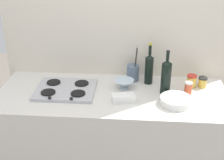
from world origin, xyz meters
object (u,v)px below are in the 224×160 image
at_px(mixing_bowl, 124,84).
at_px(condiment_jar_rear, 191,81).
at_px(wine_bottle_mid_left, 166,76).
at_px(wine_bottle_leftmost, 149,68).
at_px(condiment_jar_spare, 203,82).
at_px(stovetop_hob, 66,89).
at_px(butter_dish, 123,98).
at_px(utensil_crock, 133,72).
at_px(condiment_jar_front, 188,88).
at_px(plate_stack, 176,101).

distance_m(mixing_bowl, condiment_jar_rear, 0.55).
xyz_separation_m(wine_bottle_mid_left, condiment_jar_rear, (0.22, 0.12, -0.09)).
xyz_separation_m(wine_bottle_leftmost, condiment_jar_spare, (0.43, -0.04, -0.09)).
xyz_separation_m(stovetop_hob, butter_dish, (0.46, -0.13, 0.01)).
bearing_deg(wine_bottle_leftmost, utensil_crock, 161.39).
height_order(wine_bottle_mid_left, condiment_jar_front, wine_bottle_mid_left).
bearing_deg(utensil_crock, condiment_jar_spare, -8.26).
xyz_separation_m(plate_stack, condiment_jar_rear, (0.15, 0.29, 0.02)).
height_order(utensil_crock, condiment_jar_front, utensil_crock).
bearing_deg(wine_bottle_mid_left, utensil_crock, 140.59).
relative_size(wine_bottle_leftmost, condiment_jar_front, 3.68).
distance_m(plate_stack, condiment_jar_front, 0.20).
bearing_deg(plate_stack, wine_bottle_leftmost, 120.66).
distance_m(condiment_jar_rear, condiment_jar_spare, 0.09).
bearing_deg(plate_stack, utensil_crock, 131.14).
bearing_deg(utensil_crock, plate_stack, -48.86).
height_order(wine_bottle_leftmost, butter_dish, wine_bottle_leftmost).
bearing_deg(stovetop_hob, condiment_jar_front, 2.30).
height_order(plate_stack, wine_bottle_mid_left, wine_bottle_mid_left).
relative_size(wine_bottle_leftmost, mixing_bowl, 2.17).
bearing_deg(condiment_jar_spare, butter_dish, -155.95).
bearing_deg(stovetop_hob, utensil_crock, 24.07).
relative_size(stovetop_hob, plate_stack, 1.97).
bearing_deg(condiment_jar_rear, plate_stack, -117.76).
bearing_deg(condiment_jar_rear, utensil_crock, 170.09).
relative_size(wine_bottle_mid_left, condiment_jar_spare, 4.16).
xyz_separation_m(mixing_bowl, condiment_jar_spare, (0.63, 0.08, 0.00)).
bearing_deg(mixing_bowl, condiment_jar_rear, 7.95).
relative_size(plate_stack, utensil_crock, 0.73).
bearing_deg(butter_dish, condiment_jar_spare, 24.05).
relative_size(stovetop_hob, butter_dish, 2.72).
relative_size(mixing_bowl, condiment_jar_spare, 1.90).
distance_m(wine_bottle_mid_left, utensil_crock, 0.33).
bearing_deg(mixing_bowl, utensil_crock, 66.48).
bearing_deg(condiment_jar_spare, utensil_crock, 171.74).
height_order(plate_stack, condiment_jar_rear, condiment_jar_rear).
relative_size(plate_stack, condiment_jar_front, 2.48).
bearing_deg(wine_bottle_mid_left, condiment_jar_spare, 22.17).
bearing_deg(condiment_jar_rear, mixing_bowl, -172.05).
bearing_deg(plate_stack, condiment_jar_rear, 62.24).
bearing_deg(butter_dish, condiment_jar_front, 18.31).
distance_m(butter_dish, condiment_jar_rear, 0.60).
bearing_deg(utensil_crock, condiment_jar_front, -24.49).
height_order(wine_bottle_leftmost, condiment_jar_rear, wine_bottle_leftmost).
relative_size(stovetop_hob, wine_bottle_leftmost, 1.33).
bearing_deg(condiment_jar_spare, stovetop_hob, -171.97).
distance_m(mixing_bowl, condiment_jar_spare, 0.63).
relative_size(mixing_bowl, condiment_jar_rear, 1.60).
distance_m(plate_stack, butter_dish, 0.38).
height_order(stovetop_hob, wine_bottle_mid_left, wine_bottle_mid_left).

